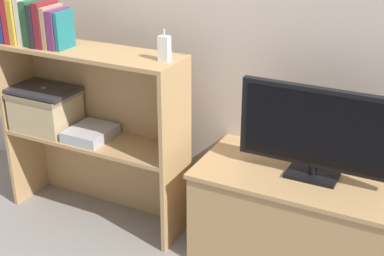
{
  "coord_description": "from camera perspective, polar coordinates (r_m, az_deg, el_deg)",
  "views": [
    {
      "loc": [
        1.0,
        -1.82,
        1.6
      ],
      "look_at": [
        0.0,
        0.14,
        0.62
      ],
      "focal_mm": 50.0,
      "sensor_mm": 36.0,
      "label": 1
    }
  ],
  "objects": [
    {
      "name": "bookshelf_lower_tier",
      "position": [
        2.86,
        -9.44,
        -3.57
      ],
      "size": [
        0.96,
        0.28,
        0.45
      ],
      "color": "tan",
      "rests_on": "ground_plane"
    },
    {
      "name": "tv_stand",
      "position": [
        2.5,
        12.2,
        -9.66
      ],
      "size": [
        1.01,
        0.48,
        0.46
      ],
      "color": "tan",
      "rests_on": "ground_plane"
    },
    {
      "name": "storage_basket_left",
      "position": [
        2.87,
        -15.33,
        2.04
      ],
      "size": [
        0.31,
        0.25,
        0.2
      ],
      "color": "tan",
      "rests_on": "bookshelf_lower_tier"
    },
    {
      "name": "bookshelf_upper_tier",
      "position": [
        2.68,
        -10.09,
        5.1
      ],
      "size": [
        0.96,
        0.28,
        0.46
      ],
      "color": "tan",
      "rests_on": "bookshelf_lower_tier"
    },
    {
      "name": "book_ivory",
      "position": [
        2.74,
        -17.21,
        11.02
      ],
      "size": [
        0.03,
        0.13,
        0.23
      ],
      "color": "silver",
      "rests_on": "bookshelf_upper_tier"
    },
    {
      "name": "book_tan",
      "position": [
        2.64,
        -14.64,
        10.42
      ],
      "size": [
        0.03,
        0.14,
        0.2
      ],
      "color": "tan",
      "rests_on": "bookshelf_upper_tier"
    },
    {
      "name": "book_mustard",
      "position": [
        2.77,
        -17.75,
        10.9
      ],
      "size": [
        0.03,
        0.15,
        0.22
      ],
      "color": "gold",
      "rests_on": "bookshelf_upper_tier"
    },
    {
      "name": "book_teal",
      "position": [
        2.6,
        -13.45,
        10.14
      ],
      "size": [
        0.02,
        0.12,
        0.18
      ],
      "color": "#1E7075",
      "rests_on": "bookshelf_upper_tier"
    },
    {
      "name": "book_forest",
      "position": [
        2.72,
        -16.53,
        10.77
      ],
      "size": [
        0.04,
        0.13,
        0.21
      ],
      "color": "#286638",
      "rests_on": "bookshelf_upper_tier"
    },
    {
      "name": "book_navy",
      "position": [
        2.82,
        -18.91,
        11.17
      ],
      "size": [
        0.03,
        0.16,
        0.24
      ],
      "color": "navy",
      "rests_on": "bookshelf_upper_tier"
    },
    {
      "name": "magazine_stack",
      "position": [
        2.73,
        -10.77,
        -0.54
      ],
      "size": [
        0.21,
        0.23,
        0.05
      ],
      "color": "#B2B2B7",
      "rests_on": "bookshelf_lower_tier"
    },
    {
      "name": "book_charcoal",
      "position": [
        2.69,
        -15.85,
        10.61
      ],
      "size": [
        0.03,
        0.16,
        0.2
      ],
      "color": "#232328",
      "rests_on": "bookshelf_upper_tier"
    },
    {
      "name": "book_maroon",
      "position": [
        2.66,
        -15.24,
        10.67
      ],
      "size": [
        0.04,
        0.15,
        0.22
      ],
      "color": "maroon",
      "rests_on": "bookshelf_upper_tier"
    },
    {
      "name": "book_plum",
      "position": [
        2.62,
        -14.01,
        10.24
      ],
      "size": [
        0.04,
        0.14,
        0.18
      ],
      "color": "#6B2D66",
      "rests_on": "bookshelf_upper_tier"
    },
    {
      "name": "laptop",
      "position": [
        2.83,
        -15.55,
        3.94
      ],
      "size": [
        0.33,
        0.23,
        0.02
      ],
      "color": "#2D2D33",
      "rests_on": "storage_basket_left"
    },
    {
      "name": "book_crimson",
      "position": [
        2.79,
        -18.33,
        11.29
      ],
      "size": [
        0.03,
        0.16,
        0.25
      ],
      "color": "#B22328",
      "rests_on": "bookshelf_upper_tier"
    },
    {
      "name": "tv",
      "position": [
        2.29,
        13.15,
        -0.27
      ],
      "size": [
        0.67,
        0.14,
        0.41
      ],
      "color": "black",
      "rests_on": "tv_stand"
    },
    {
      "name": "baby_monitor",
      "position": [
        2.35,
        -2.96,
        8.47
      ],
      "size": [
        0.05,
        0.03,
        0.14
      ],
      "color": "white",
      "rests_on": "bookshelf_upper_tier"
    }
  ]
}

